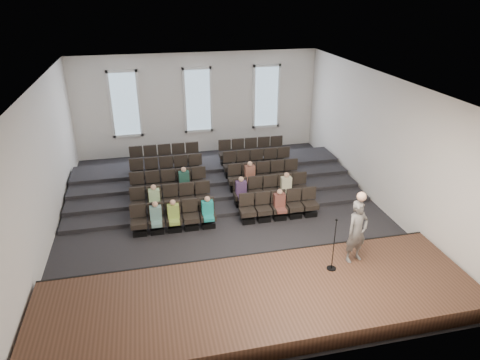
{
  "coord_description": "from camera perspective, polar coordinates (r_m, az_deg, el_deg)",
  "views": [
    {
      "loc": [
        -2.5,
        -13.78,
        7.92
      ],
      "look_at": [
        0.69,
        0.5,
        1.2
      ],
      "focal_mm": 32.0,
      "sensor_mm": 36.0,
      "label": 1
    }
  ],
  "objects": [
    {
      "name": "wall_right",
      "position": [
        17.09,
        18.19,
        4.91
      ],
      "size": [
        0.04,
        14.0,
        5.0
      ],
      "primitive_type": "cube",
      "color": "silver",
      "rests_on": "ground"
    },
    {
      "name": "speaker",
      "position": [
        12.79,
        15.33,
        -6.66
      ],
      "size": [
        0.79,
        0.62,
        1.92
      ],
      "primitive_type": "imported",
      "rotation": [
        0.0,
        0.0,
        0.25
      ],
      "color": "#585654",
      "rests_on": "stage"
    },
    {
      "name": "wall_front",
      "position": [
        9.02,
        6.28,
        -12.45
      ],
      "size": [
        12.0,
        0.04,
        5.0
      ],
      "primitive_type": "cube",
      "color": "silver",
      "rests_on": "ground"
    },
    {
      "name": "mic_stand",
      "position": [
        12.5,
        12.28,
        -9.66
      ],
      "size": [
        0.27,
        0.27,
        1.64
      ],
      "color": "black",
      "rests_on": "stage"
    },
    {
      "name": "ground",
      "position": [
        16.09,
        -2.01,
        -4.84
      ],
      "size": [
        14.0,
        14.0,
        0.0
      ],
      "primitive_type": "plane",
      "color": "black",
      "rests_on": "ground"
    },
    {
      "name": "audience",
      "position": [
        15.87,
        -3.2,
        -2.06
      ],
      "size": [
        5.45,
        2.64,
        1.1
      ],
      "color": "#8CAB44",
      "rests_on": "seating_rows"
    },
    {
      "name": "stage",
      "position": [
        11.85,
        2.75,
        -15.7
      ],
      "size": [
        11.8,
        3.6,
        0.5
      ],
      "primitive_type": "cube",
      "color": "#482D1F",
      "rests_on": "ground"
    },
    {
      "name": "wall_back",
      "position": [
        21.64,
        -5.63,
        10.05
      ],
      "size": [
        12.0,
        0.04,
        5.0
      ],
      "primitive_type": "cube",
      "color": "silver",
      "rests_on": "ground"
    },
    {
      "name": "seating_rows",
      "position": [
        17.13,
        -3.0,
        -0.37
      ],
      "size": [
        6.8,
        4.7,
        1.67
      ],
      "color": "black",
      "rests_on": "ground"
    },
    {
      "name": "stage_lip",
      "position": [
        13.21,
        0.71,
        -10.85
      ],
      "size": [
        11.8,
        0.06,
        0.52
      ],
      "primitive_type": "cube",
      "color": "black",
      "rests_on": "ground"
    },
    {
      "name": "wall_left",
      "position": [
        15.23,
        -25.02,
        1.39
      ],
      "size": [
        0.04,
        14.0,
        5.0
      ],
      "primitive_type": "cube",
      "color": "silver",
      "rests_on": "ground"
    },
    {
      "name": "risers",
      "position": [
        18.8,
        -3.82,
        0.35
      ],
      "size": [
        11.8,
        4.8,
        0.6
      ],
      "color": "black",
      "rests_on": "ground"
    },
    {
      "name": "ceiling",
      "position": [
        14.31,
        -2.31,
        12.91
      ],
      "size": [
        12.0,
        14.0,
        0.02
      ],
      "primitive_type": "cube",
      "color": "white",
      "rests_on": "ground"
    },
    {
      "name": "windows",
      "position": [
        21.53,
        -5.63,
        10.52
      ],
      "size": [
        8.44,
        0.1,
        3.24
      ],
      "color": "white",
      "rests_on": "wall_back"
    }
  ]
}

